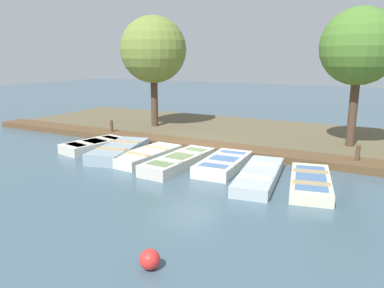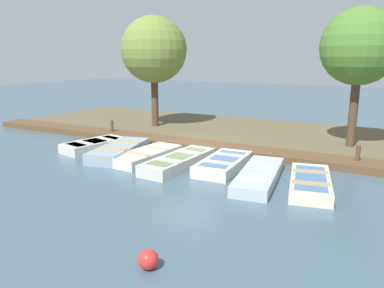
% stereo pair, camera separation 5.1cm
% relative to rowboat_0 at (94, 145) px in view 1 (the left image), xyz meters
% --- Properties ---
extents(ground_plane, '(80.00, 80.00, 0.00)m').
position_rel_rowboat_0_xyz_m(ground_plane, '(-1.03, 3.78, -0.20)').
color(ground_plane, '#425B6B').
extents(shore_bank, '(8.00, 24.00, 0.13)m').
position_rel_rowboat_0_xyz_m(shore_bank, '(-6.03, 3.78, -0.13)').
color(shore_bank, brown).
rests_on(shore_bank, ground_plane).
extents(dock_walkway, '(1.22, 23.64, 0.28)m').
position_rel_rowboat_0_xyz_m(dock_walkway, '(-2.16, 3.78, -0.06)').
color(dock_walkway, brown).
rests_on(dock_walkway, ground_plane).
extents(rowboat_0, '(2.79, 1.66, 0.40)m').
position_rel_rowboat_0_xyz_m(rowboat_0, '(0.00, 0.00, 0.00)').
color(rowboat_0, beige).
rests_on(rowboat_0, ground_plane).
extents(rowboat_1, '(3.38, 1.90, 0.44)m').
position_rel_rowboat_0_xyz_m(rowboat_1, '(0.31, 1.55, 0.02)').
color(rowboat_1, '#8C9EA8').
rests_on(rowboat_1, ground_plane).
extents(rowboat_2, '(3.02, 1.38, 0.38)m').
position_rel_rowboat_0_xyz_m(rowboat_2, '(0.30, 2.82, -0.01)').
color(rowboat_2, silver).
rests_on(rowboat_2, ground_plane).
extents(rowboat_3, '(3.40, 1.25, 0.41)m').
position_rel_rowboat_0_xyz_m(rowboat_3, '(0.51, 4.31, 0.01)').
color(rowboat_3, beige).
rests_on(rowboat_3, ground_plane).
extents(rowboat_4, '(2.87, 1.35, 0.40)m').
position_rel_rowboat_0_xyz_m(rowboat_4, '(0.01, 5.78, -0.00)').
color(rowboat_4, silver).
rests_on(rowboat_4, ground_plane).
extents(rowboat_5, '(3.65, 1.55, 0.36)m').
position_rel_rowboat_0_xyz_m(rowboat_5, '(0.62, 7.24, -0.02)').
color(rowboat_5, '#B2BCC1').
rests_on(rowboat_5, ground_plane).
extents(rowboat_6, '(3.16, 1.70, 0.34)m').
position_rel_rowboat_0_xyz_m(rowboat_6, '(0.53, 8.75, -0.03)').
color(rowboat_6, beige).
rests_on(rowboat_6, ground_plane).
extents(mooring_post_near, '(0.14, 0.14, 0.84)m').
position_rel_rowboat_0_xyz_m(mooring_post_near, '(-2.27, -0.98, 0.23)').
color(mooring_post_near, brown).
rests_on(mooring_post_near, ground_plane).
extents(mooring_post_far, '(0.14, 0.14, 0.84)m').
position_rel_rowboat_0_xyz_m(mooring_post_far, '(-2.27, 9.75, 0.23)').
color(mooring_post_far, brown).
rests_on(mooring_post_far, ground_plane).
extents(buoy, '(0.38, 0.38, 0.38)m').
position_rel_rowboat_0_xyz_m(buoy, '(6.29, 7.07, -0.01)').
color(buoy, red).
rests_on(buoy, ground_plane).
extents(park_tree_far_left, '(3.39, 3.39, 5.78)m').
position_rel_rowboat_0_xyz_m(park_tree_far_left, '(-5.16, -0.46, 3.86)').
color(park_tree_far_left, '#4C3828').
rests_on(park_tree_far_left, ground_plane).
extents(park_tree_left, '(3.02, 3.02, 5.63)m').
position_rel_rowboat_0_xyz_m(park_tree_left, '(-5.10, 9.22, 3.89)').
color(park_tree_left, '#4C3828').
rests_on(park_tree_left, ground_plane).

